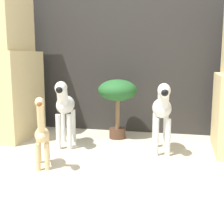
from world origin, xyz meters
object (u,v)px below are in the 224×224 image
Objects in this scene: giraffe_figurine at (42,133)px; potted_palm_front at (118,94)px; zebra_left at (65,105)px; zebra_right at (162,109)px.

potted_palm_front reaches higher than giraffe_figurine.
giraffe_figurine is at bearing -85.81° from zebra_left.
zebra_right is 0.89m from zebra_left.
zebra_right is 1.00× the size of zebra_left.
potted_palm_front is at bearing 44.95° from zebra_left.
potted_palm_front is (-0.48, 0.41, 0.07)m from zebra_right.
giraffe_figurine is at bearing -145.66° from zebra_right.
zebra_left is 1.11× the size of giraffe_figurine.
giraffe_figurine is (-0.85, -0.58, -0.12)m from zebra_right.
zebra_left is (-0.89, -0.00, 0.00)m from zebra_right.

